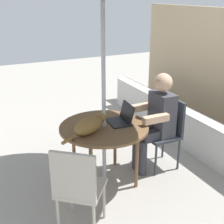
{
  "coord_description": "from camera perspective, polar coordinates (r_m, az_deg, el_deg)",
  "views": [
    {
      "loc": [
        2.91,
        -1.3,
        2.12
      ],
      "look_at": [
        0.0,
        0.1,
        0.86
      ],
      "focal_mm": 49.91,
      "sensor_mm": 36.0,
      "label": 1
    }
  ],
  "objects": [
    {
      "name": "chair_occupied",
      "position": [
        3.96,
        9.98,
        -2.82
      ],
      "size": [
        0.4,
        0.4,
        0.89
      ],
      "color": "#33383F",
      "rests_on": "ground"
    },
    {
      "name": "cat",
      "position": [
        3.31,
        -4.07,
        -2.39
      ],
      "size": [
        0.36,
        0.6,
        0.17
      ],
      "color": "olive",
      "rests_on": "patio_table"
    },
    {
      "name": "laptop",
      "position": [
        3.56,
        2.0,
        -0.95
      ],
      "size": [
        0.32,
        0.28,
        0.21
      ],
      "color": "black",
      "rests_on": "patio_table"
    },
    {
      "name": "ground_plane",
      "position": [
        3.83,
        -1.38,
        -12.37
      ],
      "size": [
        14.0,
        14.0,
        0.0
      ],
      "primitive_type": "plane",
      "color": "gray"
    },
    {
      "name": "patio_table",
      "position": [
        3.51,
        -1.47,
        -3.46
      ],
      "size": [
        1.0,
        1.0,
        0.71
      ],
      "color": "brown",
      "rests_on": "ground"
    },
    {
      "name": "chair_empty",
      "position": [
        2.83,
        -6.32,
        -13.18
      ],
      "size": [
        0.56,
        0.56,
        0.89
      ],
      "color": "#B2A899",
      "rests_on": "ground"
    },
    {
      "name": "person_seated",
      "position": [
        3.81,
        8.2,
        -0.93
      ],
      "size": [
        0.48,
        0.48,
        1.23
      ],
      "color": "#3F3F47",
      "rests_on": "ground"
    },
    {
      "name": "planter_wall_low",
      "position": [
        4.41,
        15.96,
        -4.41
      ],
      "size": [
        4.66,
        0.2,
        0.55
      ],
      "primitive_type": "cube",
      "color": "beige",
      "rests_on": "ground"
    }
  ]
}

